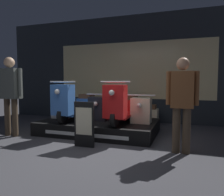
# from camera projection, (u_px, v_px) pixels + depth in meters

# --- Properties ---
(ground_plane) EXTENTS (30.00, 30.00, 0.00)m
(ground_plane) POSITION_uv_depth(u_px,v_px,m) (83.00, 155.00, 3.60)
(ground_plane) COLOR #38383D
(shop_wall_back) EXTENTS (8.60, 0.09, 3.20)m
(shop_wall_back) POSITION_uv_depth(u_px,v_px,m) (132.00, 69.00, 6.63)
(shop_wall_back) COLOR #23282D
(shop_wall_back) RESTS_ON ground_plane
(display_platform) EXTENTS (2.66, 1.57, 0.30)m
(display_platform) POSITION_uv_depth(u_px,v_px,m) (99.00, 127.00, 5.17)
(display_platform) COLOR black
(display_platform) RESTS_ON ground_plane
(scooter_display_left) EXTENTS (0.61, 1.68, 0.93)m
(scooter_display_left) POSITION_uv_depth(u_px,v_px,m) (76.00, 104.00, 5.29)
(scooter_display_left) COLOR black
(scooter_display_left) RESTS_ON display_platform
(scooter_display_right) EXTENTS (0.61, 1.68, 0.93)m
(scooter_display_right) POSITION_uv_depth(u_px,v_px,m) (123.00, 106.00, 4.91)
(scooter_display_right) COLOR black
(scooter_display_right) RESTS_ON display_platform
(scooter_backrow_0) EXTENTS (0.61, 1.68, 0.93)m
(scooter_backrow_0) POSITION_uv_depth(u_px,v_px,m) (73.00, 112.00, 6.06)
(scooter_backrow_0) COLOR black
(scooter_backrow_0) RESTS_ON ground_plane
(scooter_backrow_1) EXTENTS (0.61, 1.68, 0.93)m
(scooter_backrow_1) POSITION_uv_depth(u_px,v_px,m) (107.00, 114.00, 5.73)
(scooter_backrow_1) COLOR black
(scooter_backrow_1) RESTS_ON ground_plane
(scooter_backrow_2) EXTENTS (0.61, 1.68, 0.93)m
(scooter_backrow_2) POSITION_uv_depth(u_px,v_px,m) (146.00, 116.00, 5.40)
(scooter_backrow_2) COLOR black
(scooter_backrow_2) RESTS_ON ground_plane
(person_left_browsing) EXTENTS (0.62, 0.26, 1.75)m
(person_left_browsing) POSITION_uv_depth(u_px,v_px,m) (10.00, 89.00, 4.81)
(person_left_browsing) COLOR #473828
(person_left_browsing) RESTS_ON ground_plane
(person_right_browsing) EXTENTS (0.53, 0.21, 1.61)m
(person_right_browsing) POSITION_uv_depth(u_px,v_px,m) (182.00, 99.00, 3.65)
(person_right_browsing) COLOR #473828
(person_right_browsing) RESTS_ON ground_plane
(price_sign_board) EXTENTS (0.39, 0.04, 0.84)m
(price_sign_board) POSITION_uv_depth(u_px,v_px,m) (84.00, 124.00, 4.04)
(price_sign_board) COLOR black
(price_sign_board) RESTS_ON ground_plane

